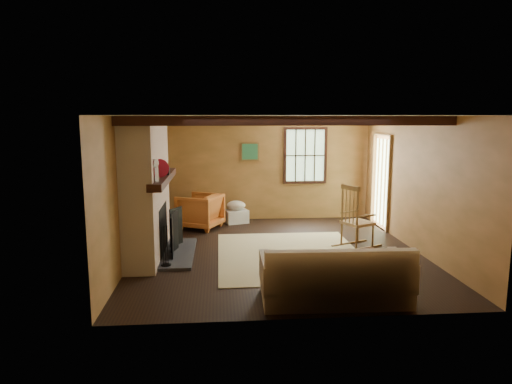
{
  "coord_description": "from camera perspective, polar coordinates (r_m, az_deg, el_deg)",
  "views": [
    {
      "loc": [
        -1.02,
        -7.81,
        2.37
      ],
      "look_at": [
        -0.35,
        0.4,
        1.03
      ],
      "focal_mm": 32.0,
      "sensor_mm": 36.0,
      "label": 1
    }
  ],
  "objects": [
    {
      "name": "rocking_chair",
      "position": [
        8.63,
        12.37,
        -3.53
      ],
      "size": [
        0.96,
        0.77,
        1.18
      ],
      "rotation": [
        0.0,
        0.0,
        2.02
      ],
      "color": "#AA8552",
      "rests_on": "ground"
    },
    {
      "name": "firewood_pile",
      "position": [
        10.61,
        -10.28,
        -3.08
      ],
      "size": [
        0.74,
        0.13,
        0.27
      ],
      "color": "brown",
      "rests_on": "ground"
    },
    {
      "name": "ground",
      "position": [
        8.23,
        2.66,
        -7.51
      ],
      "size": [
        5.5,
        5.5,
        0.0
      ],
      "primitive_type": "plane",
      "color": "black",
      "rests_on": "ground"
    },
    {
      "name": "sofa",
      "position": [
        6.12,
        9.93,
        -10.88
      ],
      "size": [
        1.94,
        0.9,
        0.78
      ],
      "rotation": [
        0.0,
        0.0,
        -0.03
      ],
      "color": "beige",
      "rests_on": "ground"
    },
    {
      "name": "armchair",
      "position": [
        9.94,
        -7.02,
        -2.39
      ],
      "size": [
        1.1,
        1.09,
        0.76
      ],
      "primitive_type": "imported",
      "rotation": [
        0.0,
        0.0,
        -2.02
      ],
      "color": "#BF6026",
      "rests_on": "ground"
    },
    {
      "name": "laundry_basket",
      "position": [
        10.44,
        -2.5,
        -3.05
      ],
      "size": [
        0.59,
        0.52,
        0.3
      ],
      "primitive_type": "cube",
      "rotation": [
        0.0,
        0.0,
        0.32
      ],
      "color": "white",
      "rests_on": "ground"
    },
    {
      "name": "basket_pillow",
      "position": [
        10.39,
        -2.51,
        -1.67
      ],
      "size": [
        0.49,
        0.42,
        0.21
      ],
      "primitive_type": "ellipsoid",
      "rotation": [
        0.0,
        0.0,
        0.21
      ],
      "color": "beige",
      "rests_on": "laundry_basket"
    },
    {
      "name": "fireplace",
      "position": [
        8.01,
        -13.28,
        -0.12
      ],
      "size": [
        1.02,
        2.3,
        2.4
      ],
      "color": "#965D3A",
      "rests_on": "ground"
    },
    {
      "name": "room_envelope",
      "position": [
        8.2,
        4.05,
        4.06
      ],
      "size": [
        5.02,
        5.52,
        2.44
      ],
      "color": "#AE743D",
      "rests_on": "ground"
    },
    {
      "name": "rug",
      "position": [
        8.07,
        4.27,
        -7.85
      ],
      "size": [
        2.5,
        3.0,
        0.01
      ],
      "primitive_type": "cube",
      "color": "beige",
      "rests_on": "ground"
    }
  ]
}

